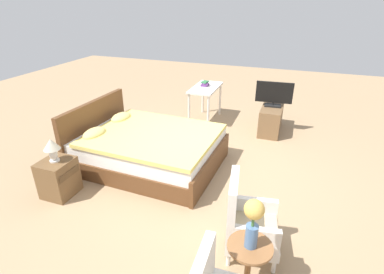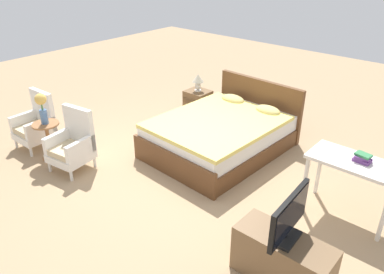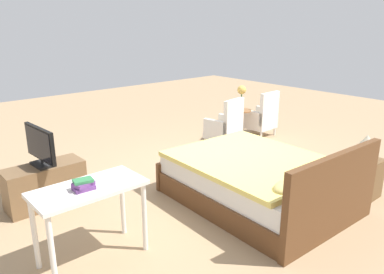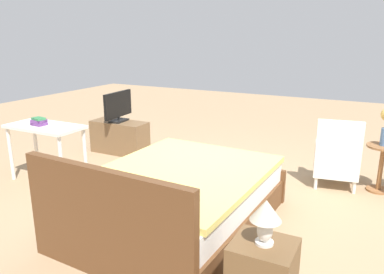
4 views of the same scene
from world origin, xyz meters
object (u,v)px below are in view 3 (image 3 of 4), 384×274
object	(u,v)px
side_table	(241,121)
flower_vase	(242,95)
armchair_by_window_right	(226,127)
vanity_desk	(89,198)
nightstand	(361,178)
book_stack	(83,185)
tv_flatscreen	(40,146)
table_lamp	(367,144)
bed	(260,182)
armchair_by_window_left	(262,118)
tv_stand	(45,185)

from	to	relation	value
side_table	flower_vase	world-z (taller)	flower_vase
armchair_by_window_right	vanity_desk	size ratio (longest dim) A/B	0.88
armchair_by_window_right	nightstand	bearing A→B (deg)	86.34
side_table	book_stack	distance (m)	4.44
tv_flatscreen	table_lamp	bearing A→B (deg)	142.01
vanity_desk	book_stack	world-z (taller)	book_stack
bed	book_stack	bearing A→B (deg)	-7.34
book_stack	armchair_by_window_right	bearing A→B (deg)	-155.76
tv_flatscreen	vanity_desk	bearing A→B (deg)	86.77
armchair_by_window_left	tv_stand	xyz separation A→B (m)	(4.47, 0.12, -0.11)
flower_vase	table_lamp	world-z (taller)	flower_vase
flower_vase	table_lamp	size ratio (longest dim) A/B	1.45
armchair_by_window_left	side_table	bearing A→B (deg)	-10.49
flower_vase	book_stack	xyz separation A→B (m)	(4.08, 1.70, -0.07)
nightstand	side_table	bearing A→B (deg)	-104.13
tv_stand	book_stack	distance (m)	1.59
tv_flatscreen	vanity_desk	size ratio (longest dim) A/B	0.69
armchair_by_window_left	book_stack	bearing A→B (deg)	19.13
bed	armchair_by_window_left	xyz separation A→B (m)	(-2.39, -1.89, 0.08)
bed	side_table	distance (m)	2.72
flower_vase	nightstand	size ratio (longest dim) A/B	0.90
armchair_by_window_right	table_lamp	world-z (taller)	armchair_by_window_right
book_stack	vanity_desk	bearing A→B (deg)	-150.26
vanity_desk	tv_flatscreen	bearing A→B (deg)	-93.23
bed	armchair_by_window_right	world-z (taller)	bed
armchair_by_window_left	table_lamp	size ratio (longest dim) A/B	2.79
nightstand	armchair_by_window_right	bearing A→B (deg)	-93.66
side_table	tv_stand	size ratio (longest dim) A/B	0.63
armchair_by_window_right	book_stack	size ratio (longest dim) A/B	4.67
side_table	tv_flatscreen	bearing A→B (deg)	3.20
vanity_desk	nightstand	bearing A→B (deg)	161.87
flower_vase	nightstand	bearing A→B (deg)	75.87
bed	tv_stand	bearing A→B (deg)	-40.37
armchair_by_window_right	nightstand	size ratio (longest dim) A/B	1.73
armchair_by_window_left	vanity_desk	bearing A→B (deg)	18.97
bed	tv_stand	world-z (taller)	bed
bed	vanity_desk	size ratio (longest dim) A/B	2.18
tv_stand	side_table	bearing A→B (deg)	-176.80
flower_vase	book_stack	distance (m)	4.42
tv_stand	tv_flatscreen	size ratio (longest dim) A/B	1.34
nightstand	tv_stand	size ratio (longest dim) A/B	0.55
vanity_desk	armchair_by_window_left	bearing A→B (deg)	-161.03
armchair_by_window_right	table_lamp	xyz separation A→B (m)	(0.17, 2.66, 0.37)
armchair_by_window_right	table_lamp	size ratio (longest dim) A/B	2.79
side_table	tv_flatscreen	size ratio (longest dim) A/B	0.84
book_stack	tv_stand	bearing A→B (deg)	-95.55
nightstand	flower_vase	bearing A→B (deg)	-104.13
armchair_by_window_right	tv_stand	world-z (taller)	armchair_by_window_right
armchair_by_window_right	book_stack	world-z (taller)	armchair_by_window_right
armchair_by_window_left	tv_stand	bearing A→B (deg)	1.55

